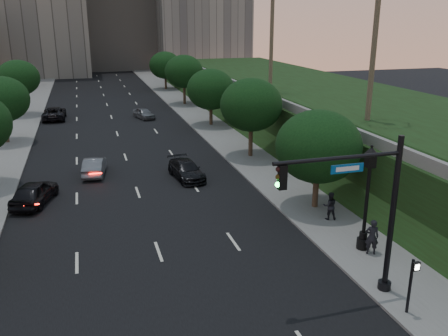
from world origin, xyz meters
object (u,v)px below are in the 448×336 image
object	(u,v)px
traffic_signal_mast	(369,217)
street_lamp	(366,203)
sedan_near_right	(186,170)
sedan_near_left	(34,193)
pedestrian_a	(372,237)
sedan_far_left	(54,113)
pedestrian_b	(330,206)
sedan_far_right	(144,113)
sedan_mid_left	(95,166)
pedestrian_c	(283,166)

from	to	relation	value
traffic_signal_mast	street_lamp	size ratio (longest dim) A/B	1.25
sedan_near_right	street_lamp	bearing A→B (deg)	-73.02
sedan_near_left	pedestrian_a	world-z (taller)	pedestrian_a
traffic_signal_mast	pedestrian_a	bearing A→B (deg)	51.82
sedan_far_left	pedestrian_b	size ratio (longest dim) A/B	3.22
sedan_near_left	sedan_far_right	distance (m)	27.24
traffic_signal_mast	pedestrian_a	world-z (taller)	traffic_signal_mast
sedan_near_left	pedestrian_a	bearing A→B (deg)	160.93
sedan_mid_left	pedestrian_c	distance (m)	14.19
sedan_near_left	sedan_far_right	world-z (taller)	sedan_near_left
traffic_signal_mast	pedestrian_b	world-z (taller)	traffic_signal_mast
sedan_far_left	pedestrian_c	bearing A→B (deg)	123.28
traffic_signal_mast	street_lamp	xyz separation A→B (m)	(2.27, 3.61, -1.04)
sedan_mid_left	sedan_near_right	xyz separation A→B (m)	(6.48, -2.87, -0.02)
street_lamp	sedan_far_right	bearing A→B (deg)	99.73
sedan_far_left	sedan_far_right	xyz separation A→B (m)	(10.15, -2.49, -0.11)
sedan_near_right	pedestrian_c	size ratio (longest dim) A/B	2.67
traffic_signal_mast	pedestrian_c	bearing A→B (deg)	79.26
sedan_near_right	sedan_near_left	bearing A→B (deg)	-175.01
sedan_far_right	pedestrian_c	bearing A→B (deg)	-92.40
pedestrian_c	sedan_far_left	bearing A→B (deg)	-75.02
pedestrian_b	sedan_far_right	bearing A→B (deg)	-62.69
street_lamp	traffic_signal_mast	bearing A→B (deg)	-122.19
sedan_near_right	pedestrian_a	distance (m)	15.77
street_lamp	pedestrian_c	distance (m)	11.95
sedan_near_left	sedan_far_right	size ratio (longest dim) A/B	1.22
pedestrian_c	street_lamp	bearing A→B (deg)	69.95
sedan_far_right	pedestrian_a	bearing A→B (deg)	-98.26
sedan_far_left	sedan_near_right	xyz separation A→B (m)	(10.31, -25.53, -0.09)
sedan_far_left	pedestrian_a	bearing A→B (deg)	113.91
traffic_signal_mast	sedan_mid_left	distance (m)	23.02
traffic_signal_mast	pedestrian_c	world-z (taller)	traffic_signal_mast
pedestrian_a	traffic_signal_mast	bearing A→B (deg)	75.40
sedan_far_left	sedan_near_right	distance (m)	27.54
sedan_mid_left	pedestrian_c	size ratio (longest dim) A/B	2.43
sedan_mid_left	sedan_near_right	size ratio (longest dim) A/B	0.91
sedan_mid_left	sedan_far_left	distance (m)	22.99
pedestrian_a	pedestrian_c	bearing A→B (deg)	-69.05
pedestrian_c	pedestrian_b	bearing A→B (deg)	69.71
sedan_far_right	sedan_far_left	bearing A→B (deg)	148.26
pedestrian_c	sedan_near_left	bearing A→B (deg)	-16.30
street_lamp	sedan_far_right	size ratio (longest dim) A/B	1.51
traffic_signal_mast	street_lamp	bearing A→B (deg)	57.81
sedan_near_left	sedan_near_right	world-z (taller)	sedan_near_left
traffic_signal_mast	pedestrian_c	size ratio (longest dim) A/B	4.13
sedan_near_left	pedestrian_a	size ratio (longest dim) A/B	2.49
sedan_near_right	pedestrian_b	bearing A→B (deg)	-64.75
sedan_far_left	pedestrian_b	distance (m)	39.29
street_lamp	pedestrian_c	bearing A→B (deg)	86.83
pedestrian_a	pedestrian_b	xyz separation A→B (m)	(0.09, 4.42, -0.08)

